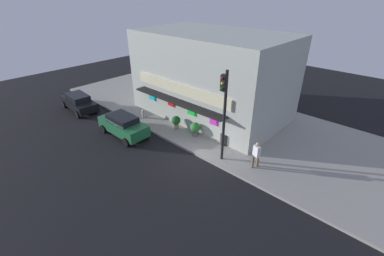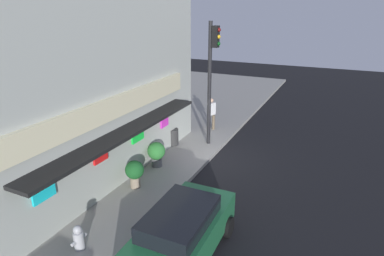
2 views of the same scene
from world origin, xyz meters
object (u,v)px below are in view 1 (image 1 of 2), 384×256
Objects in this scene: pedestrian at (256,154)px; parked_car_black at (79,102)px; fire_hydrant at (143,114)px; parked_car_green at (123,125)px; potted_plant_by_doorway at (176,121)px; trash_can at (224,139)px; potted_plant_by_window at (195,128)px; traffic_light at (224,107)px.

parked_car_black is (-16.72, -3.13, -0.35)m from pedestrian.
parked_car_green is at bearing -69.32° from fire_hydrant.
fire_hydrant is 3.55m from potted_plant_by_doorway.
pedestrian is 7.23m from potted_plant_by_doorway.
trash_can is (7.72, 1.20, 0.05)m from fire_hydrant.
trash_can is 2.40m from potted_plant_by_window.
parked_car_black reaches higher than fire_hydrant.
potted_plant_by_doorway is 1.88m from potted_plant_by_window.
potted_plant_by_doorway is (3.50, 0.52, 0.29)m from fire_hydrant.
trash_can reaches higher than fire_hydrant.
traffic_light is at bearing 9.05° from parked_car_black.
pedestrian is 0.39× the size of parked_car_black.
parked_car_black is at bearing -170.95° from traffic_light.
parked_car_black is (-14.66, -2.34, -3.12)m from traffic_light.
parked_car_green is (-6.70, -3.89, 0.26)m from trash_can.
pedestrian is 17.01m from parked_car_black.
traffic_light is 1.31× the size of parked_car_black.
pedestrian is at bearing 17.39° from parked_car_green.
parked_car_black reaches higher than trash_can.
parked_car_black reaches higher than potted_plant_by_window.
trash_can is (-0.95, 1.64, -3.33)m from traffic_light.
traffic_light is 8.54m from parked_car_green.
parked_car_green is at bearing -162.61° from pedestrian.
trash_can is at bearing 16.18° from parked_car_black.
traffic_light is 5.44× the size of potted_plant_by_doorway.
trash_can is at bearing 9.14° from potted_plant_by_doorway.
potted_plant_by_doorway is at bearing 178.64° from pedestrian.
traffic_light reaches higher than fire_hydrant.
fire_hydrant is 2.89m from parked_car_green.
parked_car_green is (1.02, -2.69, 0.31)m from fire_hydrant.
fire_hydrant is at bearing -171.57° from potted_plant_by_doorway.
pedestrian is 1.62× the size of potted_plant_by_doorway.
potted_plant_by_window reaches higher than fire_hydrant.
pedestrian is 1.61× the size of potted_plant_by_window.
trash_can is 0.47× the size of pedestrian.
potted_plant_by_window is at bearing -168.04° from trash_can.
traffic_light is 3.37× the size of pedestrian.
parked_car_green is (-9.70, -3.04, -0.30)m from pedestrian.
pedestrian reaches higher than parked_car_black.
parked_car_black is (-6.00, -2.78, 0.26)m from fire_hydrant.
fire_hydrant is 6.62m from parked_car_black.
trash_can is 0.77× the size of potted_plant_by_doorway.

